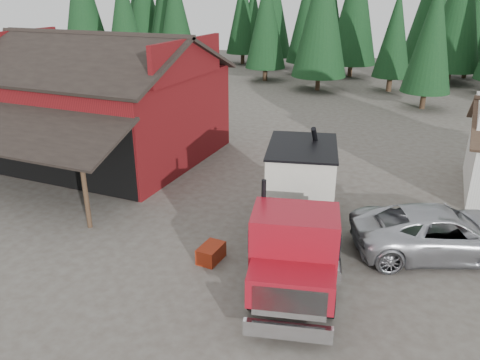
% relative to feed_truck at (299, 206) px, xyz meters
% --- Properties ---
extents(ground, '(120.00, 120.00, 0.00)m').
position_rel_feed_truck_xyz_m(ground, '(-3.09, -3.29, -2.08)').
color(ground, '#4C453C').
rests_on(ground, ground).
extents(red_barn, '(12.80, 13.63, 7.18)m').
position_rel_feed_truck_xyz_m(red_barn, '(-14.09, 6.62, 0.61)').
color(red_barn, maroon).
rests_on(red_barn, ground).
extents(conifer_backdrop, '(76.00, 16.00, 16.00)m').
position_rel_feed_truck_xyz_m(conifer_backdrop, '(-3.09, 38.71, -2.08)').
color(conifer_backdrop, black).
rests_on(conifer_backdrop, ground).
extents(near_pine_a, '(4.40, 4.40, 11.40)m').
position_rel_feed_truck_xyz_m(near_pine_a, '(-25.09, 24.71, 4.31)').
color(near_pine_a, '#382619').
rests_on(near_pine_a, ground).
extents(near_pine_b, '(3.96, 3.96, 10.40)m').
position_rel_feed_truck_xyz_m(near_pine_b, '(2.91, 26.71, 3.81)').
color(near_pine_b, '#382619').
rests_on(near_pine_b, ground).
extents(near_pine_d, '(5.28, 5.28, 13.40)m').
position_rel_feed_truck_xyz_m(near_pine_d, '(-7.09, 30.71, 5.32)').
color(near_pine_d, '#382619').
rests_on(near_pine_d, ground).
extents(feed_truck, '(4.89, 10.18, 4.44)m').
position_rel_feed_truck_xyz_m(feed_truck, '(0.00, 0.00, 0.00)').
color(feed_truck, black).
rests_on(feed_truck, ground).
extents(silver_car, '(7.26, 5.36, 1.83)m').
position_rel_feed_truck_xyz_m(silver_car, '(4.91, 2.30, -1.16)').
color(silver_car, '#B2B3BA').
rests_on(silver_car, ground).
extents(equip_box, '(0.76, 1.14, 0.60)m').
position_rel_feed_truck_xyz_m(equip_box, '(-2.82, -1.51, -1.78)').
color(equip_box, maroon).
rests_on(equip_box, ground).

